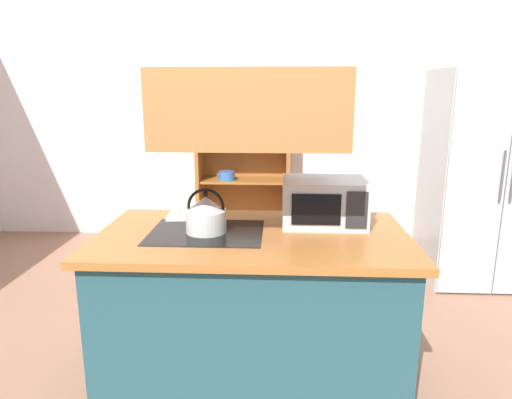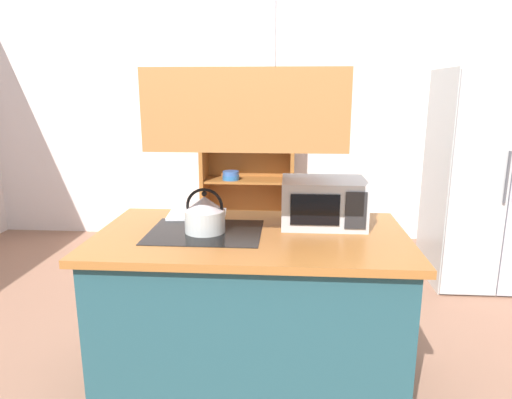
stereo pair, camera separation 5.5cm
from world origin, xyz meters
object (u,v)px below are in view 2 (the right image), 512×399
object	(u,v)px
cutting_board	(197,214)
microwave	(323,202)
dish_cabinet	(248,173)
refrigerator	(489,179)
kettle	(205,214)

from	to	relation	value
cutting_board	microwave	distance (m)	0.76
dish_cabinet	microwave	distance (m)	2.48
dish_cabinet	cutting_board	size ratio (longest dim) A/B	5.05
refrigerator	dish_cabinet	distance (m)	2.34
refrigerator	dish_cabinet	bearing A→B (deg)	155.74
microwave	cutting_board	bearing A→B (deg)	170.30
kettle	cutting_board	world-z (taller)	kettle
refrigerator	microwave	bearing A→B (deg)	-136.46
refrigerator	kettle	bearing A→B (deg)	-142.93
dish_cabinet	microwave	world-z (taller)	dish_cabinet
cutting_board	refrigerator	bearing A→B (deg)	30.03
dish_cabinet	kettle	distance (m)	2.58
dish_cabinet	refrigerator	bearing A→B (deg)	-24.26
dish_cabinet	kettle	size ratio (longest dim) A/B	7.20
dish_cabinet	kettle	world-z (taller)	dish_cabinet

